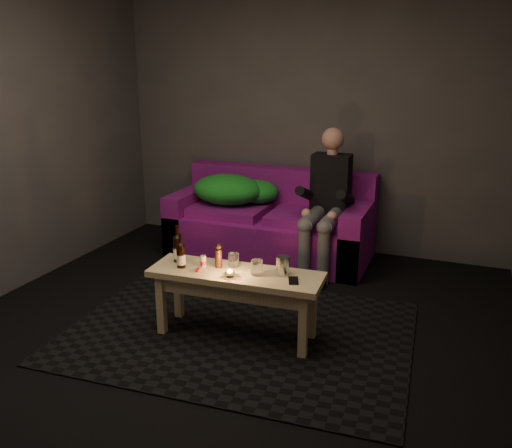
% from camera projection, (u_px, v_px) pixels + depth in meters
% --- Properties ---
extents(floor, '(4.50, 4.50, 0.00)m').
position_uv_depth(floor, '(215.00, 342.00, 3.80)').
color(floor, black).
rests_on(floor, ground).
extents(room, '(4.50, 4.50, 4.50)m').
position_uv_depth(room, '(240.00, 98.00, 3.73)').
color(room, silver).
rests_on(room, ground).
extents(rug, '(2.52, 1.90, 0.01)m').
position_uv_depth(rug, '(239.00, 332.00, 3.93)').
color(rug, black).
rests_on(rug, floor).
extents(sofa, '(1.95, 0.88, 0.84)m').
position_uv_depth(sofa, '(272.00, 225.00, 5.41)').
color(sofa, '#720F6D').
rests_on(sofa, floor).
extents(green_blanket, '(0.86, 0.58, 0.29)m').
position_uv_depth(green_blanket, '(233.00, 190.00, 5.45)').
color(green_blanket, '#177E1A').
rests_on(green_blanket, sofa).
extents(person, '(0.35, 0.81, 1.30)m').
position_uv_depth(person, '(326.00, 199.00, 4.95)').
color(person, black).
rests_on(person, sofa).
extents(coffee_table, '(1.23, 0.45, 0.50)m').
position_uv_depth(coffee_table, '(236.00, 283.00, 3.76)').
color(coffee_table, tan).
rests_on(coffee_table, rug).
extents(beer_bottle_a, '(0.07, 0.07, 0.27)m').
position_uv_depth(beer_bottle_a, '(178.00, 248.00, 3.90)').
color(beer_bottle_a, black).
rests_on(beer_bottle_a, coffee_table).
extents(beer_bottle_b, '(0.06, 0.06, 0.25)m').
position_uv_depth(beer_bottle_b, '(181.00, 255.00, 3.79)').
color(beer_bottle_b, black).
rests_on(beer_bottle_b, coffee_table).
extents(salt_shaker, '(0.04, 0.04, 0.08)m').
position_uv_depth(salt_shaker, '(203.00, 261.00, 3.81)').
color(salt_shaker, silver).
rests_on(salt_shaker, coffee_table).
extents(pepper_mill, '(0.07, 0.07, 0.13)m').
position_uv_depth(pepper_mill, '(219.00, 258.00, 3.79)').
color(pepper_mill, black).
rests_on(pepper_mill, coffee_table).
extents(tumbler_back, '(0.10, 0.10, 0.09)m').
position_uv_depth(tumbler_back, '(233.00, 260.00, 3.83)').
color(tumbler_back, white).
rests_on(tumbler_back, coffee_table).
extents(tealight, '(0.06, 0.06, 0.05)m').
position_uv_depth(tealight, '(230.00, 273.00, 3.65)').
color(tealight, white).
rests_on(tealight, coffee_table).
extents(tumbler_front, '(0.10, 0.10, 0.10)m').
position_uv_depth(tumbler_front, '(257.00, 268.00, 3.67)').
color(tumbler_front, white).
rests_on(tumbler_front, coffee_table).
extents(steel_cup, '(0.11, 0.11, 0.13)m').
position_uv_depth(steel_cup, '(283.00, 265.00, 3.68)').
color(steel_cup, silver).
rests_on(steel_cup, coffee_table).
extents(smartphone, '(0.10, 0.14, 0.01)m').
position_uv_depth(smartphone, '(293.00, 281.00, 3.58)').
color(smartphone, black).
rests_on(smartphone, coffee_table).
extents(red_lighter, '(0.03, 0.07, 0.01)m').
position_uv_depth(red_lighter, '(198.00, 270.00, 3.75)').
color(red_lighter, red).
rests_on(red_lighter, coffee_table).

